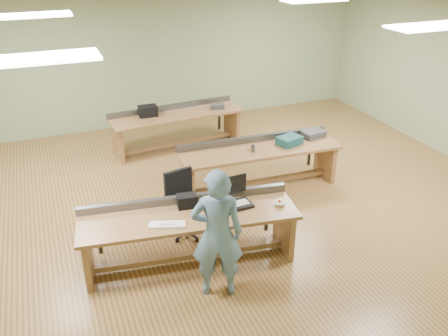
{
  "coord_description": "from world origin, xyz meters",
  "views": [
    {
      "loc": [
        -2.5,
        -6.6,
        4.1
      ],
      "look_at": [
        -0.14,
        -0.6,
        0.9
      ],
      "focal_mm": 38.0,
      "sensor_mm": 36.0,
      "label": 1
    }
  ],
  "objects": [
    {
      "name": "parts_bin_teal",
      "position": [
        1.39,
        0.14,
        0.82
      ],
      "size": [
        0.48,
        0.41,
        0.14
      ],
      "primitive_type": "cube",
      "rotation": [
        0.0,
        0.0,
        0.29
      ],
      "color": "#154045",
      "rests_on": "workbench_mid"
    },
    {
      "name": "keyboard",
      "position": [
        -1.32,
        -1.6,
        0.76
      ],
      "size": [
        0.49,
        0.3,
        0.03
      ],
      "primitive_type": "cube",
      "rotation": [
        0.0,
        0.0,
        -0.32
      ],
      "color": "silver",
      "rests_on": "workbench_front"
    },
    {
      "name": "tray_back",
      "position": [
        0.88,
        2.37,
        0.8
      ],
      "size": [
        0.3,
        0.25,
        0.11
      ],
      "primitive_type": "cube",
      "rotation": [
        0.0,
        0.0,
        -0.23
      ],
      "color": "#333436",
      "rests_on": "workbench_back"
    },
    {
      "name": "parts_bin_grey",
      "position": [
        1.96,
        0.28,
        0.81
      ],
      "size": [
        0.45,
        0.32,
        0.11
      ],
      "primitive_type": "cube",
      "rotation": [
        0.0,
        0.0,
        0.15
      ],
      "color": "#333436",
      "rests_on": "workbench_mid"
    },
    {
      "name": "workbench_front",
      "position": [
        -0.97,
        -1.43,
        0.56
      ],
      "size": [
        2.99,
        1.16,
        0.86
      ],
      "rotation": [
        0.0,
        0.0,
        -0.14
      ],
      "color": "#8F613C",
      "rests_on": "floor"
    },
    {
      "name": "person",
      "position": [
        -0.85,
        -2.17,
        0.87
      ],
      "size": [
        0.73,
        0.6,
        1.73
      ],
      "primitive_type": "imported",
      "rotation": [
        0.0,
        0.0,
        2.81
      ],
      "color": "#6284A0",
      "rests_on": "floor"
    },
    {
      "name": "storage_box_back",
      "position": [
        -0.6,
        2.48,
        0.86
      ],
      "size": [
        0.38,
        0.28,
        0.21
      ],
      "primitive_type": "cube",
      "rotation": [
        0.0,
        0.0,
        -0.03
      ],
      "color": "black",
      "rests_on": "workbench_back"
    },
    {
      "name": "wall_back",
      "position": [
        0.0,
        4.0,
        1.5
      ],
      "size": [
        10.0,
        0.04,
        3.0
      ],
      "primitive_type": "cube",
      "color": "gray",
      "rests_on": "floor"
    },
    {
      "name": "task_chair",
      "position": [
        -0.84,
        -0.76,
        0.36
      ],
      "size": [
        0.63,
        0.63,
        1.0
      ],
      "rotation": [
        0.0,
        0.0,
        0.2
      ],
      "color": "black",
      "rests_on": "floor"
    },
    {
      "name": "floor",
      "position": [
        0.0,
        0.0,
        0.0
      ],
      "size": [
        10.0,
        10.0,
        0.0
      ],
      "primitive_type": "plane",
      "color": "olive",
      "rests_on": "ground"
    },
    {
      "name": "ceiling",
      "position": [
        0.0,
        0.0,
        3.0
      ],
      "size": [
        10.0,
        10.0,
        0.0
      ],
      "primitive_type": "plane",
      "color": "silver",
      "rests_on": "wall_back"
    },
    {
      "name": "trackball_mouse",
      "position": [
        0.26,
        -1.66,
        0.79
      ],
      "size": [
        0.15,
        0.18,
        0.07
      ],
      "primitive_type": "ellipsoid",
      "rotation": [
        0.0,
        0.0,
        0.07
      ],
      "color": "white",
      "rests_on": "workbench_front"
    },
    {
      "name": "fluor_panels",
      "position": [
        0.0,
        0.0,
        2.97
      ],
      "size": [
        6.2,
        3.5,
        0.03
      ],
      "color": "white",
      "rests_on": "ceiling"
    },
    {
      "name": "laptop_base",
      "position": [
        -0.27,
        -1.48,
        0.77
      ],
      "size": [
        0.36,
        0.3,
        0.04
      ],
      "primitive_type": "cube",
      "rotation": [
        0.0,
        0.0,
        0.06
      ],
      "color": "black",
      "rests_on": "workbench_front"
    },
    {
      "name": "workbench_mid",
      "position": [
        0.83,
        0.18,
        0.56
      ],
      "size": [
        2.86,
        0.87,
        0.86
      ],
      "rotation": [
        0.0,
        0.0,
        -0.04
      ],
      "color": "#8F613C",
      "rests_on": "floor"
    },
    {
      "name": "camera_bag",
      "position": [
        -0.94,
        -1.25,
        0.84
      ],
      "size": [
        0.29,
        0.2,
        0.18
      ],
      "primitive_type": "cube",
      "rotation": [
        0.0,
        0.0,
        -0.13
      ],
      "color": "black",
      "rests_on": "workbench_front"
    },
    {
      "name": "workbench_back",
      "position": [
        -0.03,
        2.4,
        0.55
      ],
      "size": [
        2.81,
        0.97,
        0.86
      ],
      "rotation": [
        0.0,
        0.0,
        0.09
      ],
      "color": "#8F613C",
      "rests_on": "floor"
    },
    {
      "name": "mug",
      "position": [
        0.69,
        0.11,
        0.8
      ],
      "size": [
        0.15,
        0.15,
        0.09
      ],
      "primitive_type": "imported",
      "rotation": [
        0.0,
        0.0,
        -0.35
      ],
      "color": "#333436",
      "rests_on": "workbench_mid"
    },
    {
      "name": "drinks_can",
      "position": [
        0.71,
        0.05,
        0.82
      ],
      "size": [
        0.08,
        0.08,
        0.13
      ],
      "primitive_type": "cylinder",
      "rotation": [
        0.0,
        0.0,
        -0.09
      ],
      "color": "silver",
      "rests_on": "workbench_mid"
    },
    {
      "name": "wall_front",
      "position": [
        0.0,
        -4.0,
        1.5
      ],
      "size": [
        10.0,
        0.04,
        3.0
      ],
      "primitive_type": "cube",
      "color": "gray",
      "rests_on": "floor"
    },
    {
      "name": "laptop_screen",
      "position": [
        -0.28,
        -1.34,
        1.02
      ],
      "size": [
        0.34,
        0.04,
        0.27
      ],
      "primitive_type": "cube",
      "rotation": [
        0.0,
        0.0,
        0.06
      ],
      "color": "black",
      "rests_on": "laptop_base"
    }
  ]
}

